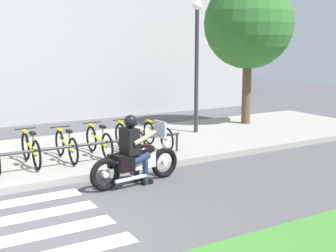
# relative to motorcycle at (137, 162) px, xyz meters

# --- Properties ---
(ground_plane) EXTENTS (48.00, 48.00, 0.00)m
(ground_plane) POSITION_rel_motorcycle_xyz_m (-2.47, -1.47, -0.47)
(ground_plane) COLOR #4C4C4F
(crosswalk_stripe_2) EXTENTS (2.80, 0.40, 0.01)m
(crosswalk_stripe_2) POSITION_rel_motorcycle_xyz_m (-2.61, -1.47, -0.46)
(crosswalk_stripe_2) COLOR white
(crosswalk_stripe_2) RESTS_ON ground
(crosswalk_stripe_3) EXTENTS (2.80, 0.40, 0.01)m
(crosswalk_stripe_3) POSITION_rel_motorcycle_xyz_m (-2.61, -0.67, -0.46)
(crosswalk_stripe_3) COLOR white
(crosswalk_stripe_3) RESTS_ON ground
(crosswalk_stripe_4) EXTENTS (2.80, 0.40, 0.01)m
(crosswalk_stripe_4) POSITION_rel_motorcycle_xyz_m (-2.61, 0.13, -0.46)
(crosswalk_stripe_4) COLOR white
(crosswalk_stripe_4) RESTS_ON ground
(motorcycle) EXTENTS (2.11, 0.72, 1.25)m
(motorcycle) POSITION_rel_motorcycle_xyz_m (0.00, 0.00, 0.00)
(motorcycle) COLOR black
(motorcycle) RESTS_ON ground
(rider) EXTENTS (0.67, 0.59, 1.45)m
(rider) POSITION_rel_motorcycle_xyz_m (-0.08, -0.01, 0.37)
(rider) COLOR black
(rider) RESTS_ON ground
(bicycle_3) EXTENTS (0.48, 1.64, 0.80)m
(bicycle_3) POSITION_rel_motorcycle_xyz_m (-1.63, 2.01, 0.05)
(bicycle_3) COLOR black
(bicycle_3) RESTS_ON sidewalk
(bicycle_4) EXTENTS (0.48, 1.62, 0.76)m
(bicycle_4) POSITION_rel_motorcycle_xyz_m (-0.81, 2.01, 0.03)
(bicycle_4) COLOR black
(bicycle_4) RESTS_ON sidewalk
(bicycle_5) EXTENTS (0.48, 1.66, 0.79)m
(bicycle_5) POSITION_rel_motorcycle_xyz_m (-0.00, 2.01, 0.04)
(bicycle_5) COLOR black
(bicycle_5) RESTS_ON sidewalk
(bicycle_6) EXTENTS (0.48, 1.69, 0.79)m
(bicycle_6) POSITION_rel_motorcycle_xyz_m (0.81, 2.01, 0.04)
(bicycle_6) COLOR black
(bicycle_6) RESTS_ON sidewalk
(bicycle_7) EXTENTS (0.48, 1.58, 0.75)m
(bicycle_7) POSITION_rel_motorcycle_xyz_m (1.63, 2.01, 0.03)
(bicycle_7) COLOR black
(bicycle_7) RESTS_ON sidewalk
(bike_rack) EXTENTS (6.30, 0.07, 0.49)m
(bike_rack) POSITION_rel_motorcycle_xyz_m (-1.22, 1.46, 0.11)
(bike_rack) COLOR #333338
(bike_rack) RESTS_ON sidewalk
(street_lamp) EXTENTS (0.28, 0.28, 4.07)m
(street_lamp) POSITION_rel_motorcycle_xyz_m (3.69, 3.26, 2.02)
(street_lamp) COLOR #2D2D33
(street_lamp) RESTS_ON ground
(tree_near_rack) EXTENTS (2.96, 2.96, 4.96)m
(tree_near_rack) POSITION_rel_motorcycle_xyz_m (6.01, 3.66, 3.00)
(tree_near_rack) COLOR brown
(tree_near_rack) RESTS_ON ground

